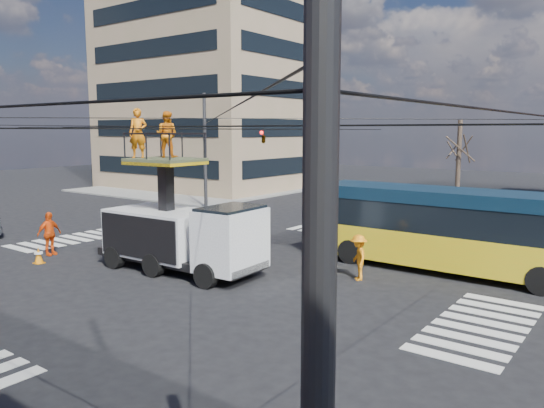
% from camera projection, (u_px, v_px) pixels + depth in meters
% --- Properties ---
extents(ground, '(120.00, 120.00, 0.00)m').
position_uv_depth(ground, '(217.00, 271.00, 20.77)').
color(ground, black).
rests_on(ground, ground).
extents(sidewalk_nw, '(18.00, 18.00, 0.12)m').
position_uv_depth(sidewalk_nw, '(203.00, 188.00, 49.86)').
color(sidewalk_nw, slate).
rests_on(sidewalk_nw, ground).
extents(crosswalks, '(22.40, 22.40, 0.02)m').
position_uv_depth(crosswalks, '(217.00, 270.00, 20.77)').
color(crosswalks, silver).
rests_on(crosswalks, ground).
extents(building_tower, '(18.06, 16.06, 30.00)m').
position_uv_depth(building_tower, '(214.00, 30.00, 50.75)').
color(building_tower, '#917F5C').
rests_on(building_tower, ground).
extents(overhead_network, '(24.24, 24.24, 8.00)m').
position_uv_depth(overhead_network, '(221.00, 161.00, 20.54)').
color(overhead_network, '#2D2D30').
rests_on(overhead_network, ground).
extents(tree_a, '(2.00, 2.00, 6.00)m').
position_uv_depth(tree_a, '(459.00, 146.00, 27.92)').
color(tree_a, '#382B21').
rests_on(tree_a, ground).
extents(utility_truck, '(7.09, 2.89, 6.31)m').
position_uv_depth(utility_truck, '(182.00, 220.00, 20.34)').
color(utility_truck, black).
rests_on(utility_truck, ground).
extents(city_bus, '(11.08, 2.68, 3.20)m').
position_uv_depth(city_bus, '(454.00, 228.00, 20.31)').
color(city_bus, gold).
rests_on(city_bus, ground).
extents(traffic_cone, '(0.36, 0.36, 0.67)m').
position_uv_depth(traffic_cone, '(39.00, 255.00, 21.86)').
color(traffic_cone, orange).
rests_on(traffic_cone, ground).
extents(worker_ground, '(0.52, 1.15, 1.92)m').
position_uv_depth(worker_ground, '(49.00, 234.00, 23.21)').
color(worker_ground, '#EF4F0F').
rests_on(worker_ground, ground).
extents(flagger, '(1.18, 1.24, 1.69)m').
position_uv_depth(flagger, '(358.00, 257.00, 19.36)').
color(flagger, orange).
rests_on(flagger, ground).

